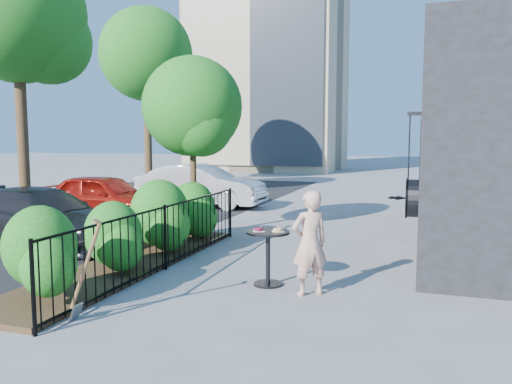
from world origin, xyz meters
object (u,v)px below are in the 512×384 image
(shovel, at_px, (84,276))
(cafe_table, at_px, (268,248))
(car_red, at_px, (104,197))
(street_tree_near, at_px, (18,23))
(car_darkgrey, at_px, (41,218))
(patio_tree, at_px, (194,113))
(woman, at_px, (310,243))
(car_silver, at_px, (201,186))
(street_tree_far, at_px, (147,60))

(shovel, bearing_deg, cafe_table, 52.42)
(car_red, bearing_deg, street_tree_near, 67.71)
(street_tree_near, height_order, car_darkgrey, street_tree_near)
(patio_tree, bearing_deg, car_red, 158.33)
(car_red, bearing_deg, woman, -124.12)
(car_silver, bearing_deg, car_darkgrey, 175.29)
(car_darkgrey, bearing_deg, car_silver, 0.40)
(cafe_table, height_order, shovel, shovel)
(patio_tree, relative_size, street_tree_far, 0.48)
(cafe_table, distance_m, car_silver, 8.98)
(shovel, height_order, car_darkgrey, shovel)
(street_tree_far, bearing_deg, patio_tree, -55.49)
(street_tree_near, distance_m, car_darkgrey, 9.03)
(cafe_table, relative_size, car_darkgrey, 0.21)
(shovel, height_order, car_silver, car_silver)
(street_tree_far, relative_size, car_silver, 1.97)
(woman, xyz_separation_m, car_silver, (-5.30, 7.96, -0.05))
(car_red, bearing_deg, car_darkgrey, -165.62)
(cafe_table, xyz_separation_m, woman, (0.69, -0.26, 0.17))
(street_tree_near, xyz_separation_m, car_darkgrey, (5.17, -5.15, -5.32))
(patio_tree, xyz_separation_m, car_darkgrey, (-2.53, -1.95, -2.16))
(street_tree_near, distance_m, shovel, 13.22)
(street_tree_far, xyz_separation_m, shovel, (8.68, -16.41, -5.36))
(car_red, distance_m, car_silver, 3.57)
(patio_tree, relative_size, woman, 2.67)
(street_tree_near, height_order, cafe_table, street_tree_near)
(street_tree_near, bearing_deg, car_red, -23.24)
(street_tree_far, relative_size, car_red, 2.23)
(patio_tree, xyz_separation_m, car_red, (-3.31, 1.31, -2.13))
(street_tree_far, bearing_deg, street_tree_near, -90.00)
(shovel, distance_m, car_silver, 10.28)
(cafe_table, distance_m, car_darkgrey, 5.28)
(car_silver, bearing_deg, street_tree_far, 41.01)
(shovel, bearing_deg, street_tree_near, 135.91)
(car_red, bearing_deg, cafe_table, -125.53)
(street_tree_far, height_order, car_silver, street_tree_far)
(patio_tree, bearing_deg, car_silver, 113.24)
(patio_tree, xyz_separation_m, street_tree_far, (-7.70, 11.20, 3.15))
(patio_tree, bearing_deg, shovel, -79.32)
(car_darkgrey, bearing_deg, street_tree_near, 50.23)
(street_tree_far, relative_size, cafe_table, 9.48)
(patio_tree, height_order, car_red, patio_tree)
(patio_tree, height_order, woman, patio_tree)
(cafe_table, xyz_separation_m, car_darkgrey, (-5.16, 1.13, 0.03))
(shovel, bearing_deg, woman, 38.86)
(shovel, bearing_deg, patio_tree, 100.68)
(car_red, distance_m, car_darkgrey, 3.35)
(cafe_table, distance_m, shovel, 2.69)
(car_red, bearing_deg, car_silver, -20.79)
(cafe_table, bearing_deg, street_tree_far, 125.88)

